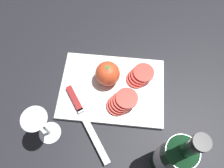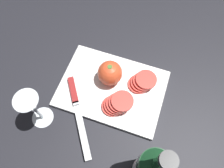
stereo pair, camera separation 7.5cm
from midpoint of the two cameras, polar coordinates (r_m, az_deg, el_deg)
ground_plane at (r=0.78m, az=4.78°, el=-4.37°), size 3.00×3.00×0.00m
cutting_board at (r=0.79m, az=2.72°, el=-1.49°), size 0.37×0.26×0.02m
wine_glass at (r=0.68m, az=-17.37°, el=-5.88°), size 0.07×0.07×0.17m
whole_tomato at (r=0.76m, az=2.29°, el=2.59°), size 0.09×0.09×0.09m
knife at (r=0.76m, az=-6.85°, el=-4.23°), size 0.18×0.25×0.01m
tomato_slice_stack_near at (r=0.78m, az=10.62°, el=0.24°), size 0.10×0.09×0.04m
tomato_slice_stack_far at (r=0.73m, az=4.32°, el=-5.46°), size 0.10×0.09×0.05m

